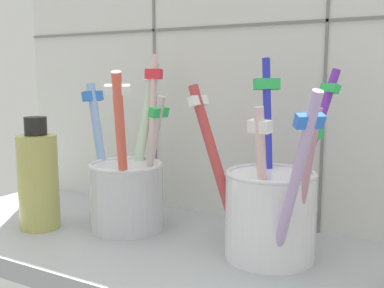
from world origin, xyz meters
TOP-DOWN VIEW (x-y plane):
  - counter_slab at (0.00, 0.00)cm, footprint 64.00×22.00cm
  - tile_wall_back at (0.00, 12.00)cm, footprint 64.00×2.20cm
  - toothbrush_cup_left at (-8.36, 1.90)cm, footprint 11.88×13.13cm
  - toothbrush_cup_right at (8.37, 1.68)cm, footprint 15.24×12.80cm
  - soap_bottle at (-16.95, -2.93)cm, footprint 4.39×4.39cm

SIDE VIEW (x-z plane):
  - counter_slab at x=0.00cm, z-range 0.00..2.00cm
  - toothbrush_cup_left at x=-8.36cm, z-range -3.06..16.28cm
  - toothbrush_cup_right at x=8.37cm, z-range -2.52..16.16cm
  - soap_bottle at x=-16.95cm, z-range 1.34..13.82cm
  - tile_wall_back at x=0.00cm, z-range 0.00..45.00cm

